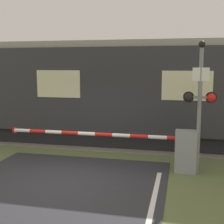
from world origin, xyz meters
TOP-DOWN VIEW (x-y plane):
  - ground_plane at (0.00, 0.00)m, footprint 80.00×80.00m
  - track_bed at (0.00, 4.40)m, footprint 36.00×3.20m
  - train at (3.07, 4.40)m, footprint 16.48×2.74m
  - crossing_barrier at (2.62, 1.31)m, footprint 5.74×0.44m
  - signal_post at (3.40, 1.23)m, footprint 0.89×0.26m

SIDE VIEW (x-z plane):
  - ground_plane at x=0.00m, z-range 0.00..0.00m
  - track_bed at x=0.00m, z-range -0.04..0.09m
  - crossing_barrier at x=2.62m, z-range 0.07..1.27m
  - train at x=3.07m, z-range 0.05..3.95m
  - signal_post at x=3.40m, z-range 0.25..3.93m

